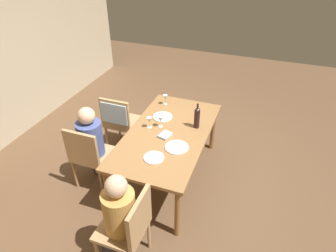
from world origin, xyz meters
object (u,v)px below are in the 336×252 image
(person_man_bearded, at_px, (118,215))
(dinner_plate_guest_right, at_px, (163,117))
(dinner_plate_guest_left, at_px, (177,147))
(wine_bottle_tall_green, at_px, (197,117))
(dinner_plate_host, at_px, (154,158))
(wine_glass_near_right, at_px, (165,98))
(chair_far_left, at_px, (89,154))
(chair_left_end, at_px, (130,226))
(wine_glass_centre, at_px, (161,120))
(person_woman_host, at_px, (92,140))
(chair_far_right, at_px, (118,118))
(dining_table, at_px, (168,138))
(wine_glass_near_left, at_px, (149,120))

(person_man_bearded, distance_m, dinner_plate_guest_right, 1.61)
(dinner_plate_guest_left, bearing_deg, wine_bottle_tall_green, -11.15)
(dinner_plate_host, distance_m, dinner_plate_guest_right, 0.85)
(wine_bottle_tall_green, bearing_deg, wine_glass_near_right, 54.44)
(chair_far_left, xyz_separation_m, chair_left_end, (-0.79, -0.95, 0.00))
(wine_glass_centre, height_order, dinner_plate_host, wine_glass_centre)
(dinner_plate_guest_right, bearing_deg, dinner_plate_host, -165.40)
(chair_left_end, relative_size, dinner_plate_guest_left, 3.33)
(person_woman_host, height_order, dinner_plate_guest_right, person_woman_host)
(chair_far_right, bearing_deg, dining_table, -18.05)
(person_man_bearded, bearing_deg, wine_glass_near_right, 7.54)
(dining_table, height_order, dinner_plate_guest_right, dinner_plate_guest_right)
(dinner_plate_host, bearing_deg, wine_glass_near_left, 27.58)
(person_man_bearded, relative_size, dinner_plate_guest_right, 4.27)
(chair_left_end, relative_size, dinner_plate_guest_right, 3.49)
(dinner_plate_host, bearing_deg, dinner_plate_guest_left, -34.26)
(wine_bottle_tall_green, height_order, wine_glass_near_left, wine_bottle_tall_green)
(wine_glass_centre, xyz_separation_m, dinner_plate_guest_left, (-0.35, -0.34, -0.10))
(chair_left_end, height_order, wine_glass_centre, chair_left_end)
(chair_far_left, relative_size, person_man_bearded, 0.82)
(wine_bottle_tall_green, xyz_separation_m, wine_glass_near_right, (0.41, 0.58, -0.04))
(person_woman_host, xyz_separation_m, dinner_plate_host, (-0.13, -0.89, 0.09))
(person_man_bearded, distance_m, wine_glass_near_right, 1.96)
(dining_table, distance_m, wine_bottle_tall_green, 0.45)
(chair_far_left, height_order, person_man_bearded, person_man_bearded)
(chair_far_right, height_order, person_woman_host, person_woman_host)
(wine_glass_near_right, bearing_deg, chair_left_end, -169.21)
(wine_glass_near_left, xyz_separation_m, wine_glass_near_right, (0.63, 0.02, 0.00))
(chair_far_right, bearing_deg, wine_bottle_tall_green, -1.98)
(person_woman_host, distance_m, person_man_bearded, 1.23)
(wine_glass_near_left, relative_size, dinner_plate_guest_left, 0.54)
(chair_far_left, xyz_separation_m, wine_bottle_tall_green, (0.73, -1.16, 0.35))
(wine_glass_near_right, relative_size, dinner_plate_guest_left, 0.54)
(chair_left_end, distance_m, wine_glass_near_right, 2.00)
(chair_far_left, bearing_deg, dining_table, 29.67)
(chair_left_end, distance_m, wine_glass_centre, 1.43)
(wine_bottle_tall_green, bearing_deg, person_woman_host, 118.13)
(wine_glass_near_right, bearing_deg, wine_glass_centre, -165.39)
(wine_bottle_tall_green, bearing_deg, dinner_plate_guest_right, 81.69)
(chair_far_left, height_order, dinner_plate_host, chair_far_left)
(dinner_plate_guest_left, bearing_deg, person_woman_host, 96.93)
(wine_glass_near_right, relative_size, dinner_plate_guest_right, 0.56)
(wine_bottle_tall_green, xyz_separation_m, dinner_plate_guest_left, (-0.49, 0.10, -0.14))
(chair_far_left, bearing_deg, chair_far_right, 90.00)
(chair_left_end, height_order, dinner_plate_host, chair_left_end)
(wine_glass_centre, distance_m, dinner_plate_guest_right, 0.25)
(wine_glass_near_right, xyz_separation_m, dinner_plate_guest_right, (-0.34, -0.09, -0.10))
(chair_left_end, relative_size, wine_glass_centre, 6.17)
(dining_table, xyz_separation_m, wine_bottle_tall_green, (0.24, -0.30, 0.23))
(wine_bottle_tall_green, relative_size, dinner_plate_host, 1.49)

